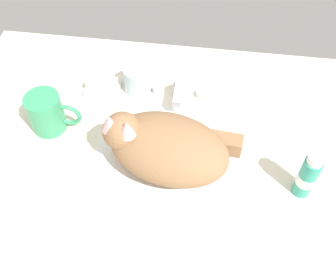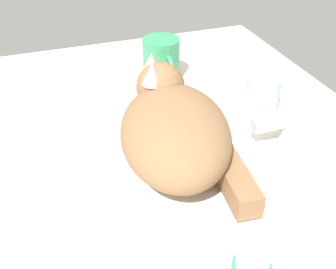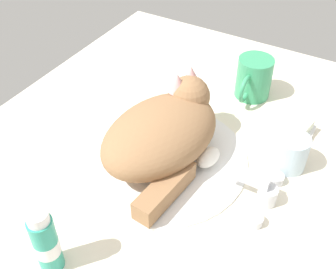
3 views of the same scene
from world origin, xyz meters
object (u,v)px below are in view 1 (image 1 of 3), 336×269
at_px(rinse_cup, 137,80).
at_px(soap_bar, 102,83).
at_px(coffee_mug, 47,113).
at_px(faucet, 180,91).
at_px(toothpaste_bottle, 308,176).
at_px(cat, 164,146).

relative_size(rinse_cup, soap_bar, 0.96).
distance_m(coffee_mug, rinse_cup, 0.24).
xyz_separation_m(faucet, soap_bar, (-0.20, 0.00, -0.00)).
bearing_deg(toothpaste_bottle, soap_bar, 153.79).
distance_m(rinse_cup, soap_bar, 0.09).
xyz_separation_m(coffee_mug, rinse_cup, (0.19, 0.15, -0.01)).
height_order(faucet, coffee_mug, coffee_mug).
height_order(cat, soap_bar, cat).
relative_size(cat, toothpaste_bottle, 2.43).
xyz_separation_m(rinse_cup, soap_bar, (-0.09, -0.01, -0.01)).
height_order(faucet, toothpaste_bottle, toothpaste_bottle).
distance_m(cat, toothpaste_bottle, 0.30).
xyz_separation_m(cat, toothpaste_bottle, (0.30, -0.03, -0.01)).
bearing_deg(coffee_mug, soap_bar, 55.47).
xyz_separation_m(cat, rinse_cup, (-0.10, 0.22, -0.03)).
relative_size(faucet, rinse_cup, 1.95).
relative_size(coffee_mug, soap_bar, 1.70).
bearing_deg(soap_bar, rinse_cup, 7.01).
xyz_separation_m(coffee_mug, soap_bar, (0.10, 0.14, -0.03)).
bearing_deg(soap_bar, cat, -47.80).
xyz_separation_m(faucet, toothpaste_bottle, (0.29, -0.24, 0.04)).
bearing_deg(rinse_cup, faucet, -8.12).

